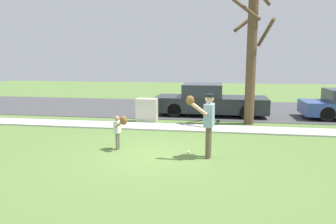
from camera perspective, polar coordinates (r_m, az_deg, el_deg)
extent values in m
plane|color=#567538|center=(12.33, 0.97, -2.99)|extent=(48.00, 48.00, 0.00)
cube|color=#B2B2AD|center=(12.42, 1.04, -2.75)|extent=(36.00, 1.20, 0.06)
cube|color=#424244|center=(17.30, 3.46, 0.65)|extent=(36.00, 6.80, 0.02)
cylinder|color=brown|center=(8.65, 7.17, -5.52)|extent=(0.14, 0.14, 0.87)
cylinder|color=brown|center=(8.82, 7.36, -5.24)|extent=(0.14, 0.14, 0.87)
cube|color=#8CADC6|center=(8.57, 7.37, -0.58)|extent=(0.29, 0.44, 0.61)
sphere|color=tan|center=(8.51, 7.43, 2.35)|extent=(0.24, 0.24, 0.24)
cylinder|color=black|center=(8.50, 7.44, 2.94)|extent=(0.25, 0.25, 0.07)
cylinder|color=tan|center=(8.33, 5.34, 0.70)|extent=(0.54, 0.17, 0.41)
ellipsoid|color=brown|center=(8.35, 4.00, 2.06)|extent=(0.24, 0.17, 0.26)
cylinder|color=tan|center=(8.82, 7.65, -0.18)|extent=(0.10, 0.10, 0.58)
cylinder|color=#6B6656|center=(9.63, -8.86, -5.12)|extent=(0.08, 0.08, 0.51)
cylinder|color=#6B6656|center=(9.54, -9.12, -5.26)|extent=(0.08, 0.08, 0.51)
cube|color=silver|center=(9.49, -9.06, -2.67)|extent=(0.17, 0.26, 0.36)
sphere|color=#A87A5B|center=(9.44, -9.10, -1.14)|extent=(0.14, 0.14, 0.14)
cylinder|color=#A87A5B|center=(9.62, -8.67, -2.43)|extent=(0.06, 0.06, 0.34)
cylinder|color=#A87A5B|center=(9.26, -8.64, -2.14)|extent=(0.31, 0.10, 0.24)
ellipsoid|color=brown|center=(9.19, -8.00, -1.51)|extent=(0.24, 0.17, 0.26)
sphere|color=white|center=(9.18, 3.67, -7.15)|extent=(0.07, 0.07, 0.07)
cube|color=beige|center=(13.57, -3.81, 0.31)|extent=(0.87, 0.53, 1.01)
cylinder|color=brown|center=(13.35, 14.72, 9.94)|extent=(0.39, 0.39, 5.68)
cylinder|color=brown|center=(13.61, 17.11, 13.42)|extent=(0.54, 1.37, 1.03)
cylinder|color=brown|center=(13.80, 13.82, 15.39)|extent=(1.06, 0.70, 0.86)
cylinder|color=brown|center=(12.99, 13.36, 17.82)|extent=(1.27, 1.12, 1.15)
cube|color=#23282D|center=(15.28, 7.64, 1.44)|extent=(5.20, 1.95, 0.70)
cube|color=#2D333D|center=(15.22, 6.23, 3.90)|extent=(1.82, 1.79, 0.60)
cylinder|color=black|center=(16.20, 13.44, 0.98)|extent=(0.64, 0.22, 0.64)
cylinder|color=black|center=(14.50, 13.89, -0.01)|extent=(0.64, 0.22, 0.64)
cylinder|color=black|center=(16.29, 2.05, 1.28)|extent=(0.64, 0.22, 0.64)
cylinder|color=black|center=(14.60, 1.18, 0.33)|extent=(0.64, 0.22, 0.64)
cylinder|color=black|center=(16.64, 25.03, 0.56)|extent=(0.64, 0.22, 0.64)
cylinder|color=black|center=(15.14, 26.61, -0.35)|extent=(0.64, 0.22, 0.64)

